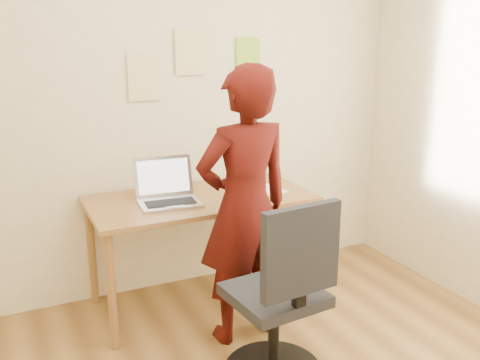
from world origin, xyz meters
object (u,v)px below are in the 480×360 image
phone (257,199)px  office_chair (282,306)px  desk (200,210)px  laptop (168,194)px  person (245,208)px

phone → office_chair: (-0.24, -0.74, -0.32)m
desk → phone: bearing=-34.5°
laptop → phone: (0.52, -0.19, -0.05)m
laptop → office_chair: (0.29, -0.93, -0.37)m
phone → office_chair: size_ratio=0.14×
phone → desk: bearing=113.2°
office_chair → phone: bearing=66.7°
desk → laptop: size_ratio=3.60×
person → laptop: bearing=-58.9°
person → phone: bearing=-132.1°
office_chair → desk: bearing=88.3°
desk → office_chair: office_chair is taller
laptop → office_chair: 1.04m
phone → laptop: bearing=128.0°
person → desk: bearing=-82.8°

